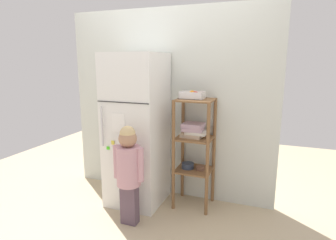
# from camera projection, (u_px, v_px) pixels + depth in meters

# --- Properties ---
(ground_plane) EXTENTS (6.00, 6.00, 0.00)m
(ground_plane) POSITION_uv_depth(u_px,v_px,m) (157.00, 204.00, 3.21)
(ground_plane) COLOR tan
(kitchen_wall_back) EXTENTS (2.49, 0.03, 2.18)m
(kitchen_wall_back) POSITION_uv_depth(u_px,v_px,m) (168.00, 105.00, 3.30)
(kitchen_wall_back) COLOR silver
(kitchen_wall_back) RESTS_ON ground
(refrigerator) EXTENTS (0.59, 0.63, 1.68)m
(refrigerator) POSITION_uv_depth(u_px,v_px,m) (137.00, 130.00, 3.14)
(refrigerator) COLOR white
(refrigerator) RESTS_ON ground
(child_standing) EXTENTS (0.32, 0.24, 1.00)m
(child_standing) POSITION_uv_depth(u_px,v_px,m) (129.00, 166.00, 2.72)
(child_standing) COLOR #594553
(child_standing) RESTS_ON ground
(pantry_shelf_unit) EXTENTS (0.40, 0.36, 1.21)m
(pantry_shelf_unit) POSITION_uv_depth(u_px,v_px,m) (194.00, 142.00, 3.06)
(pantry_shelf_unit) COLOR brown
(pantry_shelf_unit) RESTS_ON ground
(fruit_bin) EXTENTS (0.25, 0.17, 0.08)m
(fruit_bin) POSITION_uv_depth(u_px,v_px,m) (193.00, 95.00, 2.98)
(fruit_bin) COLOR white
(fruit_bin) RESTS_ON pantry_shelf_unit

